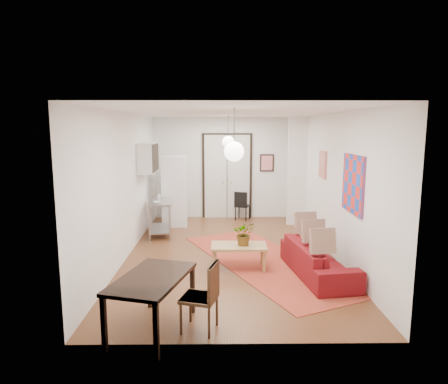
{
  "coord_description": "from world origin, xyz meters",
  "views": [
    {
      "loc": [
        -0.22,
        -8.0,
        2.6
      ],
      "look_at": [
        -0.12,
        0.38,
        1.25
      ],
      "focal_mm": 32.0,
      "sensor_mm": 36.0,
      "label": 1
    }
  ],
  "objects_px": {
    "kitchen_counter": "(160,214)",
    "dining_chair_far": "(199,289)",
    "coffee_table": "(239,248)",
    "black_side_chair": "(242,203)",
    "fridge": "(175,191)",
    "sofa": "(318,259)",
    "dining_chair_near": "(199,288)",
    "dining_table": "(152,283)"
  },
  "relations": [
    {
      "from": "dining_chair_far",
      "to": "coffee_table",
      "type": "bearing_deg",
      "value": 179.78
    },
    {
      "from": "black_side_chair",
      "to": "dining_chair_near",
      "type": "bearing_deg",
      "value": 103.36
    },
    {
      "from": "fridge",
      "to": "dining_chair_far",
      "type": "distance_m",
      "value": 5.7
    },
    {
      "from": "kitchen_counter",
      "to": "fridge",
      "type": "relative_size",
      "value": 0.63
    },
    {
      "from": "dining_table",
      "to": "dining_chair_near",
      "type": "distance_m",
      "value": 0.62
    },
    {
      "from": "fridge",
      "to": "black_side_chair",
      "type": "distance_m",
      "value": 2.03
    },
    {
      "from": "dining_table",
      "to": "black_side_chair",
      "type": "height_order",
      "value": "black_side_chair"
    },
    {
      "from": "dining_table",
      "to": "dining_chair_far",
      "type": "bearing_deg",
      "value": 8.49
    },
    {
      "from": "dining_table",
      "to": "kitchen_counter",
      "type": "bearing_deg",
      "value": 97.2
    },
    {
      "from": "dining_table",
      "to": "black_side_chair",
      "type": "distance_m",
      "value": 6.56
    },
    {
      "from": "coffee_table",
      "to": "fridge",
      "type": "distance_m",
      "value": 3.78
    },
    {
      "from": "coffee_table",
      "to": "black_side_chair",
      "type": "height_order",
      "value": "black_side_chair"
    },
    {
      "from": "dining_chair_far",
      "to": "dining_chair_near",
      "type": "bearing_deg",
      "value": -164.41
    },
    {
      "from": "black_side_chair",
      "to": "sofa",
      "type": "bearing_deg",
      "value": 125.5
    },
    {
      "from": "dining_table",
      "to": "sofa",
      "type": "bearing_deg",
      "value": 36.36
    },
    {
      "from": "sofa",
      "to": "dining_table",
      "type": "height_order",
      "value": "dining_table"
    },
    {
      "from": "fridge",
      "to": "dining_chair_far",
      "type": "height_order",
      "value": "fridge"
    },
    {
      "from": "coffee_table",
      "to": "black_side_chair",
      "type": "distance_m",
      "value": 4.1
    },
    {
      "from": "kitchen_counter",
      "to": "dining_chair_near",
      "type": "bearing_deg",
      "value": -83.37
    },
    {
      "from": "coffee_table",
      "to": "dining_chair_near",
      "type": "bearing_deg",
      "value": -105.97
    },
    {
      "from": "dining_chair_near",
      "to": "black_side_chair",
      "type": "distance_m",
      "value": 6.33
    },
    {
      "from": "sofa",
      "to": "kitchen_counter",
      "type": "distance_m",
      "value": 4.23
    },
    {
      "from": "dining_chair_near",
      "to": "kitchen_counter",
      "type": "bearing_deg",
      "value": -149.78
    },
    {
      "from": "fridge",
      "to": "dining_chair_far",
      "type": "relative_size",
      "value": 2.05
    },
    {
      "from": "fridge",
      "to": "dining_table",
      "type": "height_order",
      "value": "fridge"
    },
    {
      "from": "sofa",
      "to": "dining_chair_near",
      "type": "distance_m",
      "value": 2.72
    },
    {
      "from": "fridge",
      "to": "black_side_chair",
      "type": "relative_size",
      "value": 2.25
    },
    {
      "from": "kitchen_counter",
      "to": "dining_table",
      "type": "bearing_deg",
      "value": -90.8
    },
    {
      "from": "sofa",
      "to": "kitchen_counter",
      "type": "height_order",
      "value": "kitchen_counter"
    },
    {
      "from": "coffee_table",
      "to": "kitchen_counter",
      "type": "height_order",
      "value": "kitchen_counter"
    },
    {
      "from": "coffee_table",
      "to": "dining_chair_near",
      "type": "relative_size",
      "value": 1.14
    },
    {
      "from": "kitchen_counter",
      "to": "fridge",
      "type": "distance_m",
      "value": 1.13
    },
    {
      "from": "dining_chair_near",
      "to": "dining_chair_far",
      "type": "distance_m",
      "value": 0.02
    },
    {
      "from": "dining_chair_near",
      "to": "fridge",
      "type": "bearing_deg",
      "value": -154.91
    },
    {
      "from": "dining_table",
      "to": "dining_chair_near",
      "type": "height_order",
      "value": "dining_chair_near"
    },
    {
      "from": "dining_table",
      "to": "coffee_table",
      "type": "bearing_deg",
      "value": 61.88
    },
    {
      "from": "sofa",
      "to": "kitchen_counter",
      "type": "xyz_separation_m",
      "value": [
        -3.2,
        2.75,
        0.24
      ]
    },
    {
      "from": "coffee_table",
      "to": "fridge",
      "type": "height_order",
      "value": "fridge"
    },
    {
      "from": "fridge",
      "to": "coffee_table",
      "type": "bearing_deg",
      "value": -68.94
    },
    {
      "from": "sofa",
      "to": "dining_table",
      "type": "xyz_separation_m",
      "value": [
        -2.61,
        -1.92,
        0.36
      ]
    },
    {
      "from": "fridge",
      "to": "dining_table",
      "type": "distance_m",
      "value": 5.71
    },
    {
      "from": "kitchen_counter",
      "to": "dining_chair_far",
      "type": "height_order",
      "value": "dining_chair_far"
    }
  ]
}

